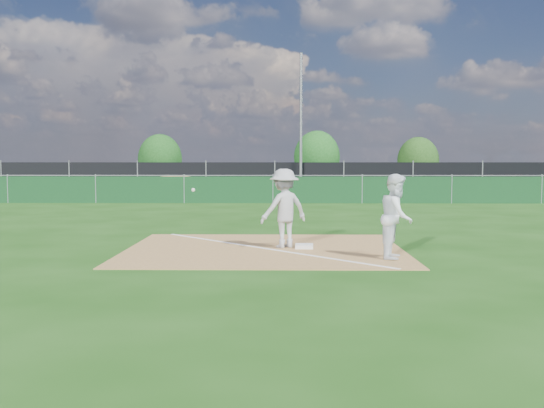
{
  "coord_description": "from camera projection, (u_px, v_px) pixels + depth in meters",
  "views": [
    {
      "loc": [
        0.36,
        -12.15,
        1.97
      ],
      "look_at": [
        0.16,
        1.0,
        1.0
      ],
      "focal_mm": 40.0,
      "sensor_mm": 36.0,
      "label": 1
    }
  ],
  "objects": [
    {
      "name": "light_pole",
      "position": [
        301.0,
        124.0,
        34.58
      ],
      "size": [
        0.16,
        0.16,
        8.0
      ],
      "primitive_type": "cylinder",
      "color": "slate",
      "rests_on": "ground"
    },
    {
      "name": "foul_line",
      "position": [
        265.0,
        248.0,
        13.26
      ],
      "size": [
        5.01,
        5.01,
        0.01
      ],
      "primitive_type": "cube",
      "rotation": [
        0.0,
        0.0,
        0.79
      ],
      "color": "white",
      "rests_on": "infield_dirt"
    },
    {
      "name": "black_fence",
      "position": [
        275.0,
        178.0,
        35.13
      ],
      "size": [
        46.0,
        0.04,
        1.8
      ],
      "primitive_type": "cube",
      "color": "black",
      "rests_on": "ground"
    },
    {
      "name": "car_right",
      "position": [
        333.0,
        179.0,
        39.81
      ],
      "size": [
        4.97,
        2.78,
        1.36
      ],
      "primitive_type": "imported",
      "rotation": [
        0.0,
        0.0,
        1.38
      ],
      "color": "black",
      "rests_on": "parking_lot"
    },
    {
      "name": "parking_lot",
      "position": [
        276.0,
        189.0,
        40.18
      ],
      "size": [
        46.0,
        9.0,
        0.01
      ],
      "primitive_type": "cube",
      "color": "black",
      "rests_on": "ground"
    },
    {
      "name": "dirt_mound",
      "position": [
        176.0,
        187.0,
        30.74
      ],
      "size": [
        3.38,
        2.6,
        1.17
      ],
      "primitive_type": "ellipsoid",
      "color": "olive",
      "rests_on": "ground"
    },
    {
      "name": "runner",
      "position": [
        397.0,
        216.0,
        11.98
      ],
      "size": [
        0.85,
        0.97,
        1.69
      ],
      "primitive_type": "imported",
      "rotation": [
        0.0,
        0.0,
        1.28
      ],
      "color": "white",
      "rests_on": "ground"
    },
    {
      "name": "tree_mid",
      "position": [
        317.0,
        157.0,
        46.39
      ],
      "size": [
        3.52,
        3.52,
        4.17
      ],
      "color": "#382316",
      "rests_on": "ground"
    },
    {
      "name": "play_at_first",
      "position": [
        284.0,
        208.0,
        13.37
      ],
      "size": [
        2.64,
        1.13,
        1.74
      ],
      "color": "#B9BABC",
      "rests_on": "infield_dirt"
    },
    {
      "name": "car_mid",
      "position": [
        266.0,
        177.0,
        39.79
      ],
      "size": [
        4.94,
        2.14,
        1.58
      ],
      "primitive_type": "imported",
      "rotation": [
        0.0,
        0.0,
        1.47
      ],
      "color": "black",
      "rests_on": "parking_lot"
    },
    {
      "name": "tree_right",
      "position": [
        418.0,
        160.0,
        45.78
      ],
      "size": [
        3.09,
        3.09,
        3.67
      ],
      "color": "#382316",
      "rests_on": "ground"
    },
    {
      "name": "tree_left",
      "position": [
        160.0,
        159.0,
        45.17
      ],
      "size": [
        3.25,
        3.25,
        3.86
      ],
      "color": "#382316",
      "rests_on": "ground"
    },
    {
      "name": "ground",
      "position": [
        271.0,
        213.0,
        22.23
      ],
      "size": [
        90.0,
        90.0,
        0.0
      ],
      "primitive_type": "plane",
      "color": "#16420E",
      "rests_on": "ground"
    },
    {
      "name": "first_base",
      "position": [
        304.0,
        246.0,
        13.33
      ],
      "size": [
        0.41,
        0.41,
        0.08
      ],
      "primitive_type": "cube",
      "rotation": [
        0.0,
        0.0,
        -0.05
      ],
      "color": "white",
      "rests_on": "infield_dirt"
    },
    {
      "name": "car_left",
      "position": [
        184.0,
        179.0,
        40.12
      ],
      "size": [
        4.18,
        3.02,
        1.32
      ],
      "primitive_type": "imported",
      "rotation": [
        0.0,
        0.0,
        1.14
      ],
      "color": "#ACAFB4",
      "rests_on": "parking_lot"
    },
    {
      "name": "infield_dirt",
      "position": [
        265.0,
        249.0,
        13.26
      ],
      "size": [
        6.0,
        5.0,
        0.02
      ],
      "primitive_type": "cube",
      "color": "olive",
      "rests_on": "ground"
    },
    {
      "name": "green_fence",
      "position": [
        273.0,
        190.0,
        27.17
      ],
      "size": [
        44.0,
        0.05,
        1.2
      ],
      "primitive_type": "cube",
      "color": "#0E3417",
      "rests_on": "ground"
    }
  ]
}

